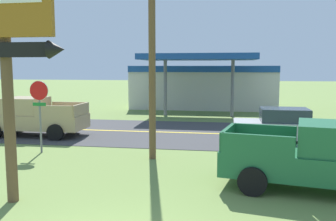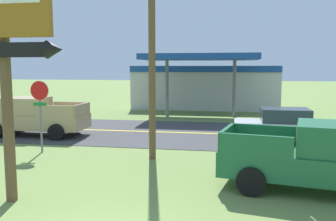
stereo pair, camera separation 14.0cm
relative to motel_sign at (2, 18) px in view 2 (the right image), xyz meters
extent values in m
cube|color=#3D3D3F|center=(3.14, 10.69, -4.66)|extent=(140.00, 8.00, 0.02)
cube|color=gold|center=(3.14, 10.69, -4.65)|extent=(126.00, 0.20, 0.01)
cylinder|color=brown|center=(-0.06, 0.13, -1.25)|extent=(0.28, 0.28, 6.83)
cube|color=black|center=(-0.06, -0.05, -0.76)|extent=(2.51, 0.12, 0.36)
cone|color=black|center=(1.39, -0.05, -0.76)|extent=(0.40, 0.44, 0.44)
cylinder|color=slate|center=(-2.07, 5.33, -3.57)|extent=(0.08, 0.08, 2.20)
cylinder|color=red|center=(-2.07, 5.30, -2.12)|extent=(0.76, 0.03, 0.76)
cylinder|color=white|center=(-2.07, 5.32, -2.12)|extent=(0.80, 0.01, 0.80)
cube|color=#19722D|center=(-2.07, 5.30, -2.67)|extent=(0.56, 0.03, 0.14)
cylinder|color=brown|center=(2.63, 5.12, -0.52)|extent=(0.26, 0.26, 8.30)
cube|color=beige|center=(3.37, 23.69, -2.87)|extent=(12.00, 6.00, 3.60)
cube|color=#19478C|center=(3.37, 20.64, -1.32)|extent=(12.00, 0.12, 0.50)
cube|color=#19478C|center=(3.37, 17.69, -0.47)|extent=(8.00, 5.00, 0.40)
cylinder|color=slate|center=(0.97, 17.69, -2.57)|extent=(0.24, 0.24, 4.20)
cylinder|color=slate|center=(5.77, 17.69, -2.57)|extent=(0.24, 0.24, 4.20)
cube|color=#1E6038|center=(7.92, 2.23, -3.91)|extent=(5.48, 2.91, 0.72)
cube|color=#1E6038|center=(8.36, 2.15, -3.13)|extent=(2.21, 2.13, 0.84)
cube|color=#1E6038|center=(6.60, 3.43, -3.27)|extent=(1.94, 0.49, 0.56)
cube|color=#1E6038|center=(6.25, 1.62, -3.27)|extent=(1.94, 0.49, 0.56)
cube|color=#1E6038|center=(5.47, 2.71, -3.27)|extent=(0.48, 1.87, 0.56)
cylinder|color=black|center=(6.52, 3.50, -4.27)|extent=(0.84, 0.43, 0.80)
cylinder|color=black|center=(6.15, 1.58, -4.27)|extent=(0.84, 0.43, 0.80)
cube|color=tan|center=(-4.24, 8.69, -3.91)|extent=(5.20, 1.96, 0.72)
cube|color=tan|center=(-4.69, 8.69, -3.13)|extent=(1.90, 1.80, 0.84)
cube|color=#28333D|center=(-5.58, 8.69, -3.13)|extent=(0.10, 1.66, 0.71)
cube|color=tan|center=(-2.72, 7.77, -3.27)|extent=(1.95, 0.12, 0.56)
cube|color=tan|center=(-2.72, 9.61, -3.27)|extent=(1.95, 0.12, 0.56)
cube|color=tan|center=(-1.74, 8.69, -3.27)|extent=(0.12, 1.88, 0.56)
cylinder|color=black|center=(-5.85, 9.67, -4.27)|extent=(0.80, 0.28, 0.80)
cylinder|color=black|center=(-2.63, 7.71, -4.27)|extent=(0.80, 0.28, 0.80)
cylinder|color=black|center=(-2.63, 9.67, -4.27)|extent=(0.80, 0.28, 0.80)
cube|color=#A8AAAF|center=(7.84, 8.69, -3.99)|extent=(4.20, 1.76, 0.72)
cube|color=#2D3842|center=(7.99, 8.69, -3.33)|extent=(2.10, 1.56, 0.60)
cylinder|color=black|center=(6.54, 7.81, -4.35)|extent=(0.64, 0.24, 0.64)
cylinder|color=black|center=(6.54, 9.57, -4.35)|extent=(0.64, 0.24, 0.64)
cylinder|color=black|center=(9.14, 7.81, -4.35)|extent=(0.64, 0.24, 0.64)
cylinder|color=black|center=(9.14, 9.57, -4.35)|extent=(0.64, 0.24, 0.64)
camera|label=1|loc=(5.43, -8.27, -1.19)|focal=38.89mm
camera|label=2|loc=(5.57, -8.25, -1.19)|focal=38.89mm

